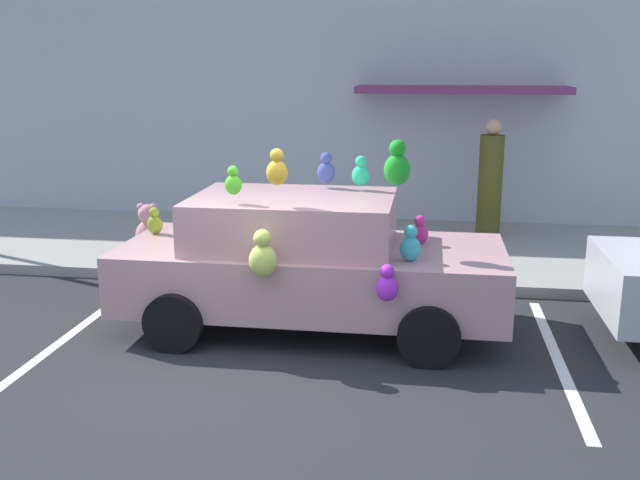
% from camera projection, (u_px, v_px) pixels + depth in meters
% --- Properties ---
extents(ground_plane, '(60.00, 60.00, 0.00)m').
position_uv_depth(ground_plane, '(219.00, 378.00, 7.04)').
color(ground_plane, '#262628').
extents(sidewalk, '(24.00, 4.00, 0.15)m').
position_uv_depth(sidewalk, '(306.00, 246.00, 11.82)').
color(sidewalk, gray).
rests_on(sidewalk, ground).
extents(storefront_building, '(24.00, 1.25, 6.40)m').
position_uv_depth(storefront_building, '(326.00, 52.00, 13.13)').
color(storefront_building, '#B2B7C1').
rests_on(storefront_building, ground).
extents(parking_stripe_front, '(0.12, 3.60, 0.01)m').
position_uv_depth(parking_stripe_front, '(557.00, 358.00, 7.51)').
color(parking_stripe_front, silver).
rests_on(parking_stripe_front, ground).
extents(parking_stripe_rear, '(0.12, 3.60, 0.01)m').
position_uv_depth(parking_stripe_rear, '(76.00, 331.00, 8.29)').
color(parking_stripe_rear, silver).
rests_on(parking_stripe_rear, ground).
extents(plush_covered_car, '(4.32, 2.16, 2.21)m').
position_uv_depth(plush_covered_car, '(307.00, 261.00, 8.22)').
color(plush_covered_car, '#BE8E92').
rests_on(plush_covered_car, ground).
extents(teddy_bear_on_sidewalk, '(0.40, 0.34, 0.77)m').
position_uv_depth(teddy_bear_on_sidewalk, '(148.00, 230.00, 11.04)').
color(teddy_bear_on_sidewalk, pink).
rests_on(teddy_bear_on_sidewalk, sidewalk).
extents(pedestrian_near_shopfront, '(0.40, 0.40, 1.95)m').
position_uv_depth(pedestrian_near_shopfront, '(490.00, 183.00, 11.97)').
color(pedestrian_near_shopfront, '#4B481B').
rests_on(pedestrian_near_shopfront, sidewalk).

